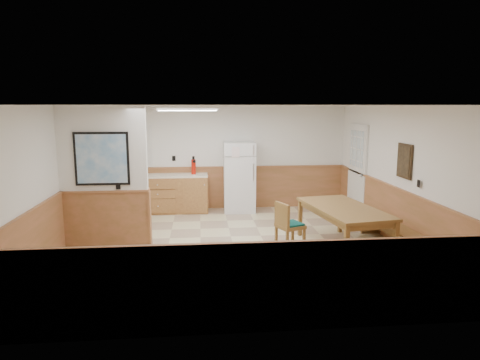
{
  "coord_description": "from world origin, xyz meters",
  "views": [
    {
      "loc": [
        -0.58,
        -7.37,
        2.48
      ],
      "look_at": [
        0.16,
        0.4,
        1.14
      ],
      "focal_mm": 32.0,
      "sensor_mm": 36.0,
      "label": 1
    }
  ],
  "objects": [
    {
      "name": "kitchen_window",
      "position": [
        -2.1,
        2.98,
        1.55
      ],
      "size": [
        0.8,
        0.04,
        1.0
      ],
      "color": "white",
      "rests_on": "back_wall"
    },
    {
      "name": "wainscot_right",
      "position": [
        2.98,
        0.0,
        0.5
      ],
      "size": [
        0.04,
        6.0,
        1.0
      ],
      "primitive_type": "cube",
      "color": "#B86E49",
      "rests_on": "ground"
    },
    {
      "name": "wall_painting",
      "position": [
        2.97,
        -0.3,
        1.55
      ],
      "size": [
        0.04,
        0.5,
        0.6
      ],
      "color": "#312313",
      "rests_on": "right_wall"
    },
    {
      "name": "fluorescent_fixture",
      "position": [
        -0.8,
        1.3,
        2.45
      ],
      "size": [
        1.2,
        0.3,
        0.09
      ],
      "color": "white",
      "rests_on": "ceiling"
    },
    {
      "name": "refrigerator",
      "position": [
        0.36,
        2.63,
        0.83
      ],
      "size": [
        0.75,
        0.73,
        1.66
      ],
      "rotation": [
        0.0,
        0.0,
        -0.03
      ],
      "color": "white",
      "rests_on": "ground"
    },
    {
      "name": "exterior_door",
      "position": [
        2.96,
        1.9,
        1.05
      ],
      "size": [
        0.07,
        1.02,
        2.15
      ],
      "color": "white",
      "rests_on": "ground"
    },
    {
      "name": "wainscot_back",
      "position": [
        0.0,
        2.98,
        0.5
      ],
      "size": [
        6.0,
        0.04,
        1.0
      ],
      "primitive_type": "cube",
      "color": "#B86E49",
      "rests_on": "ground"
    },
    {
      "name": "dining_table",
      "position": [
        1.92,
        -0.29,
        0.66
      ],
      "size": [
        1.28,
        2.09,
        0.75
      ],
      "rotation": [
        0.0,
        0.0,
        0.16
      ],
      "color": "olive",
      "rests_on": "ground"
    },
    {
      "name": "wainscot_left",
      "position": [
        -2.98,
        0.0,
        0.5
      ],
      "size": [
        0.04,
        6.0,
        1.0
      ],
      "primitive_type": "cube",
      "color": "#B86E49",
      "rests_on": "ground"
    },
    {
      "name": "partition_wall",
      "position": [
        -2.25,
        0.19,
        1.23
      ],
      "size": [
        1.5,
        0.2,
        2.5
      ],
      "color": "white",
      "rests_on": "ground"
    },
    {
      "name": "ceiling",
      "position": [
        0.0,
        0.0,
        2.5
      ],
      "size": [
        6.0,
        6.0,
        0.02
      ],
      "primitive_type": "cube",
      "color": "silver",
      "rests_on": "back_wall"
    },
    {
      "name": "ground",
      "position": [
        0.0,
        0.0,
        0.0
      ],
      "size": [
        6.0,
        6.0,
        0.0
      ],
      "primitive_type": "plane",
      "color": "beige",
      "rests_on": "ground"
    },
    {
      "name": "soap_bottle",
      "position": [
        -2.1,
        2.66,
        1.02
      ],
      "size": [
        0.09,
        0.09,
        0.25
      ],
      "primitive_type": "cylinder",
      "rotation": [
        0.0,
        0.0,
        0.17
      ],
      "color": "#198C2B",
      "rests_on": "kitchen_counter"
    },
    {
      "name": "left_wall",
      "position": [
        -3.0,
        0.0,
        1.25
      ],
      "size": [
        0.02,
        6.0,
        2.5
      ],
      "primitive_type": "cube",
      "color": "white",
      "rests_on": "ground"
    },
    {
      "name": "fire_extinguisher",
      "position": [
        -0.73,
        2.71,
        1.09
      ],
      "size": [
        0.14,
        0.14,
        0.43
      ],
      "rotation": [
        0.0,
        0.0,
        -0.44
      ],
      "color": "red",
      "rests_on": "kitchen_counter"
    },
    {
      "name": "kitchen_counter",
      "position": [
        -1.21,
        2.68,
        0.46
      ],
      "size": [
        2.2,
        0.61,
        1.0
      ],
      "color": "#B0803E",
      "rests_on": "ground"
    },
    {
      "name": "dining_bench",
      "position": [
        2.8,
        -0.27,
        0.35
      ],
      "size": [
        0.42,
        1.75,
        0.45
      ],
      "rotation": [
        0.0,
        0.0,
        0.02
      ],
      "color": "olive",
      "rests_on": "ground"
    },
    {
      "name": "right_wall",
      "position": [
        3.0,
        0.0,
        1.25
      ],
      "size": [
        0.02,
        6.0,
        2.5
      ],
      "primitive_type": "cube",
      "color": "white",
      "rests_on": "ground"
    },
    {
      "name": "back_wall",
      "position": [
        0.0,
        3.0,
        1.25
      ],
      "size": [
        6.0,
        0.02,
        2.5
      ],
      "primitive_type": "cube",
      "color": "white",
      "rests_on": "ground"
    },
    {
      "name": "dining_chair",
      "position": [
        0.9,
        -0.29,
        0.5
      ],
      "size": [
        0.67,
        0.56,
        0.85
      ],
      "rotation": [
        0.0,
        0.0,
        0.39
      ],
      "color": "olive",
      "rests_on": "ground"
    }
  ]
}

